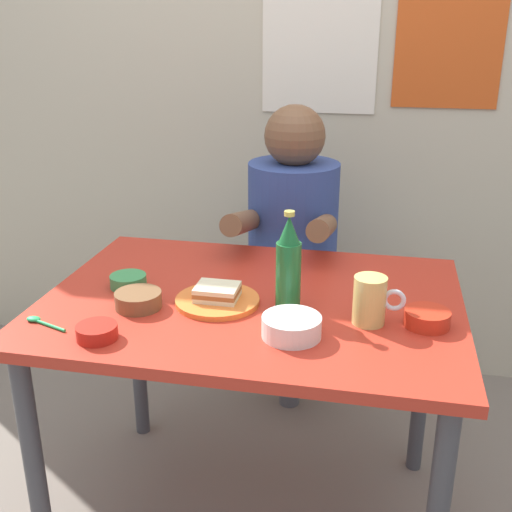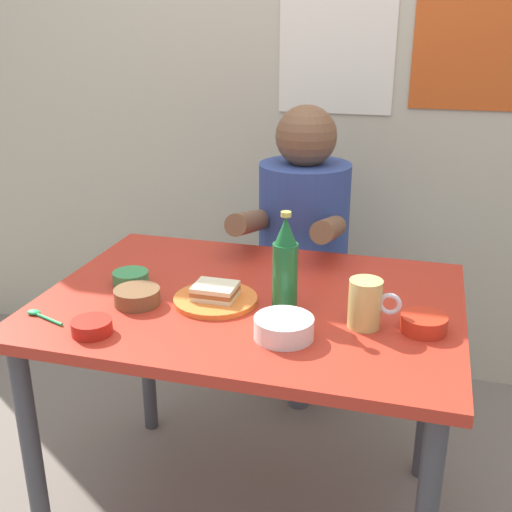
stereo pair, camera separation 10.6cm
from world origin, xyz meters
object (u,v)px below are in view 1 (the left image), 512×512
(stool, at_px, (291,324))
(rice_bowl_white, at_px, (292,326))
(person_seated, at_px, (293,221))
(beer_mug, at_px, (371,300))
(sandwich, at_px, (217,292))
(plate_orange, at_px, (217,301))
(beer_bottle, at_px, (288,266))
(dining_table, at_px, (252,329))

(stool, distance_m, rice_bowl_white, 0.93)
(person_seated, bearing_deg, beer_mug, -67.15)
(person_seated, bearing_deg, sandwich, -98.04)
(stool, bearing_deg, rice_bowl_white, -81.58)
(plate_orange, bearing_deg, stool, 82.09)
(beer_bottle, xyz_separation_m, rice_bowl_white, (0.03, -0.14, -0.09))
(beer_mug, bearing_deg, dining_table, 164.47)
(person_seated, relative_size, rice_bowl_white, 5.14)
(beer_bottle, bearing_deg, plate_orange, 179.87)
(stool, relative_size, beer_bottle, 1.72)
(stool, relative_size, person_seated, 0.63)
(plate_orange, bearing_deg, person_seated, 81.96)
(plate_orange, height_order, rice_bowl_white, rice_bowl_white)
(dining_table, bearing_deg, beer_bottle, -27.14)
(dining_table, relative_size, person_seated, 1.53)
(dining_table, distance_m, rice_bowl_white, 0.27)
(dining_table, bearing_deg, person_seated, 88.74)
(dining_table, height_order, sandwich, sandwich)
(stool, height_order, beer_bottle, beer_bottle)
(beer_bottle, bearing_deg, beer_mug, -9.05)
(beer_mug, relative_size, rice_bowl_white, 0.90)
(stool, height_order, person_seated, person_seated)
(rice_bowl_white, bearing_deg, plate_orange, 147.00)
(sandwich, height_order, beer_mug, beer_mug)
(sandwich, distance_m, beer_bottle, 0.20)
(dining_table, distance_m, stool, 0.70)
(stool, distance_m, person_seated, 0.42)
(stool, xyz_separation_m, sandwich, (-0.09, -0.68, 0.42))
(rice_bowl_white, bearing_deg, stool, 98.42)
(dining_table, relative_size, sandwich, 10.00)
(rice_bowl_white, bearing_deg, person_seated, 98.54)
(dining_table, distance_m, beer_bottle, 0.24)
(plate_orange, relative_size, beer_bottle, 0.84)
(dining_table, xyz_separation_m, rice_bowl_white, (0.14, -0.19, 0.12))
(beer_bottle, bearing_deg, stool, 97.55)
(dining_table, distance_m, plate_orange, 0.14)
(person_seated, bearing_deg, plate_orange, -98.04)
(person_seated, xyz_separation_m, plate_orange, (-0.09, -0.67, -0.02))
(sandwich, distance_m, rice_bowl_white, 0.26)
(dining_table, relative_size, plate_orange, 5.00)
(dining_table, distance_m, beer_mug, 0.36)
(stool, xyz_separation_m, rice_bowl_white, (0.12, -0.82, 0.42))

